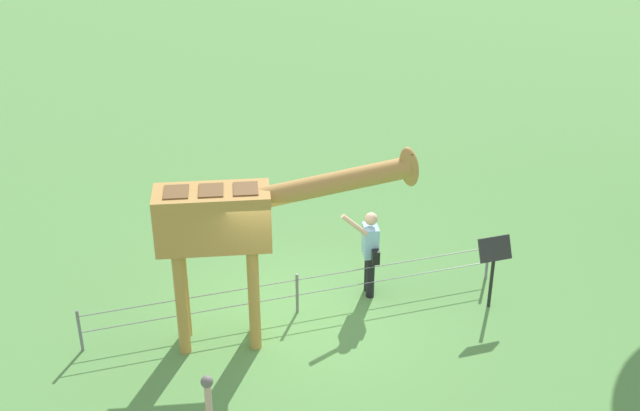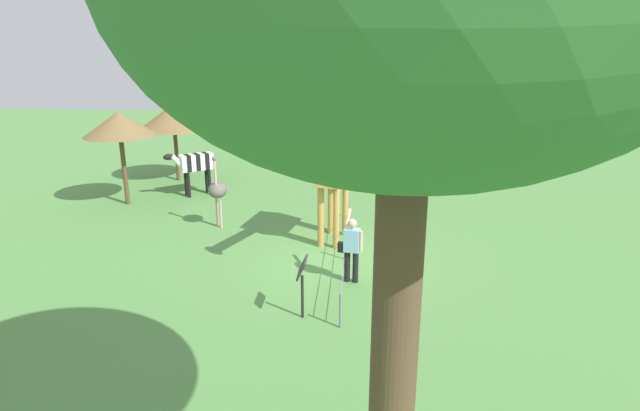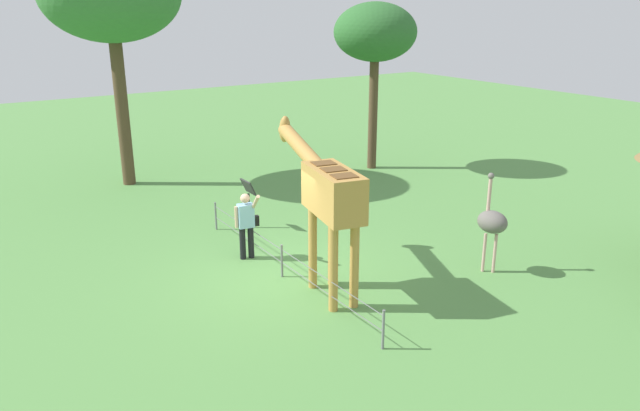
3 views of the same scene
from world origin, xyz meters
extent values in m
plane|color=#568E47|center=(0.00, 0.00, 0.00)|extent=(60.00, 60.00, 0.00)
cylinder|color=#BC8942|center=(-0.80, -0.09, 0.89)|extent=(0.18, 0.18, 1.77)
cylinder|color=#BC8942|center=(-0.88, -0.52, 0.89)|extent=(0.18, 0.18, 1.77)
cylinder|color=#BC8942|center=(-1.87, 0.13, 0.89)|extent=(0.18, 0.18, 1.77)
cylinder|color=#BC8942|center=(-1.96, -0.30, 0.89)|extent=(0.18, 0.18, 1.77)
cube|color=#BC8942|center=(-1.38, -0.19, 2.22)|extent=(1.80, 1.02, 0.90)
cube|color=brown|center=(-0.89, -0.29, 2.68)|extent=(0.44, 0.50, 0.02)
cube|color=brown|center=(-1.38, -0.19, 2.68)|extent=(0.44, 0.50, 0.02)
cube|color=brown|center=(-1.87, -0.09, 2.68)|extent=(0.44, 0.50, 0.02)
cylinder|color=#BC8942|center=(0.33, -0.54, 2.71)|extent=(2.38, 0.78, 0.74)
ellipsoid|color=#BC8942|center=(1.46, -0.77, 2.92)|extent=(0.44, 0.33, 0.68)
cylinder|color=brown|center=(1.46, -0.71, 3.10)|extent=(0.05, 0.05, 0.14)
cylinder|color=brown|center=(1.46, -0.83, 3.10)|extent=(0.05, 0.05, 0.14)
cylinder|color=black|center=(1.32, 0.28, 0.39)|extent=(0.14, 0.14, 0.78)
cylinder|color=black|center=(1.36, 0.48, 0.39)|extent=(0.14, 0.14, 0.78)
cube|color=#8CBFE0|center=(1.34, 0.38, 1.06)|extent=(0.30, 0.40, 0.55)
sphere|color=#D8AD8C|center=(1.34, 0.38, 1.47)|extent=(0.22, 0.22, 0.22)
cylinder|color=#D8AD8C|center=(1.01, 0.27, 1.46)|extent=(0.47, 0.16, 0.43)
cylinder|color=#D8AD8C|center=(1.38, 0.59, 1.05)|extent=(0.08, 0.08, 0.50)
cube|color=black|center=(1.35, 0.15, 0.88)|extent=(0.15, 0.22, 0.24)
cylinder|color=black|center=(-5.37, -5.69, 0.47)|extent=(0.12, 0.12, 0.95)
cylinder|color=black|center=(-5.61, -5.87, 0.47)|extent=(0.12, 0.12, 0.95)
cylinder|color=black|center=(-5.84, -5.05, 0.47)|extent=(0.12, 0.12, 0.95)
cylinder|color=black|center=(-6.08, -5.23, 0.47)|extent=(0.12, 0.12, 0.95)
cube|color=silver|center=(-6.03, -5.04, 1.25)|extent=(0.46, 0.40, 0.60)
cube|color=black|center=(-5.93, -5.18, 1.25)|extent=(0.46, 0.40, 0.60)
cube|color=silver|center=(-5.83, -5.32, 1.25)|extent=(0.46, 0.40, 0.60)
cube|color=black|center=(-5.73, -5.46, 1.25)|extent=(0.46, 0.40, 0.60)
cube|color=silver|center=(-5.62, -5.60, 1.25)|extent=(0.46, 0.40, 0.60)
cube|color=black|center=(-5.52, -5.74, 1.25)|extent=(0.46, 0.40, 0.60)
cube|color=silver|center=(-5.42, -5.87, 1.25)|extent=(0.46, 0.40, 0.60)
cylinder|color=silver|center=(-5.28, -6.06, 1.40)|extent=(0.42, 0.47, 0.47)
ellipsoid|color=black|center=(-5.13, -6.27, 1.55)|extent=(0.38, 0.43, 0.22)
cylinder|color=#CC9E93|center=(-2.20, -3.69, 0.45)|extent=(0.07, 0.07, 0.90)
cylinder|color=#CC9E93|center=(-2.36, -3.85, 0.45)|extent=(0.07, 0.07, 0.90)
ellipsoid|color=#66605B|center=(-2.28, -3.77, 1.18)|extent=(0.70, 0.56, 0.49)
cylinder|color=#CC9E93|center=(-2.13, -3.77, 1.73)|extent=(0.08, 0.08, 0.80)
sphere|color=#66605B|center=(-2.13, -3.77, 2.18)|extent=(0.14, 0.14, 0.14)
cylinder|color=brown|center=(-4.40, -7.61, 1.20)|extent=(0.16, 0.16, 2.41)
cone|color=brown|center=(-4.40, -7.61, 2.82)|extent=(2.43, 2.43, 0.83)
cylinder|color=brown|center=(-7.83, -6.93, 1.05)|extent=(0.16, 0.16, 2.10)
cone|color=brown|center=(-7.83, -6.93, 2.60)|extent=(2.84, 2.84, 0.99)
cylinder|color=brown|center=(-11.48, 3.16, 2.61)|extent=(0.47, 0.47, 5.23)
ellipsoid|color=#2D662D|center=(-11.48, 3.16, 6.16)|extent=(3.09, 3.09, 2.17)
cylinder|color=black|center=(3.14, -0.60, 0.47)|extent=(0.06, 0.06, 0.95)
cube|color=#2D2D2D|center=(3.14, -0.60, 1.13)|extent=(0.56, 0.21, 0.38)
cylinder|color=slate|center=(-3.50, 0.20, 0.38)|extent=(0.05, 0.05, 0.75)
cylinder|color=slate|center=(0.00, 0.20, 0.38)|extent=(0.05, 0.05, 0.75)
cylinder|color=slate|center=(3.50, 0.20, 0.38)|extent=(0.05, 0.05, 0.75)
cube|color=slate|center=(0.00, 0.20, 0.64)|extent=(7.00, 0.01, 0.01)
cube|color=slate|center=(0.00, 0.20, 0.34)|extent=(7.00, 0.01, 0.01)
camera|label=1|loc=(-3.07, -10.95, 8.11)|focal=46.89mm
camera|label=2|loc=(13.03, 0.52, 5.54)|focal=29.95mm
camera|label=3|loc=(-10.64, 6.15, 5.70)|focal=34.25mm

